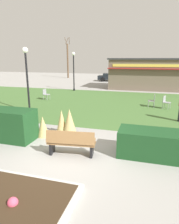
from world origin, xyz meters
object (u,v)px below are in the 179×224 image
at_px(parked_car_center_slot, 148,78).
at_px(tree_right_bg, 68,60).
at_px(lamppost_far, 74,67).
at_px(cafe_chair_center, 46,93).
at_px(lamppost_mid, 27,72).
at_px(cafe_chair_east, 153,100).
at_px(trash_bin, 173,145).
at_px(food_kiosk, 151,74).
at_px(park_bench, 71,143).
at_px(cafe_chair_west, 166,101).
at_px(parked_car_west_slot, 112,77).

xyz_separation_m(parked_car_center_slot, tree_right_bg, (-13.81, 3.16, 2.45)).
distance_m(lamppost_far, parked_car_center_slot, 13.18).
relative_size(cafe_chair_center, tree_right_bg, 0.13).
relative_size(lamppost_mid, lamppost_far, 1.00).
distance_m(cafe_chair_east, tree_right_bg, 24.34).
bearing_deg(parked_car_center_slot, tree_right_bg, 167.10).
distance_m(trash_bin, food_kiosk, 17.04).
bearing_deg(parked_car_center_slot, lamppost_far, -125.09).
bearing_deg(park_bench, cafe_chair_center, 122.94).
bearing_deg(lamppost_mid, park_bench, -45.81).
distance_m(park_bench, lamppost_far, 15.31).
bearing_deg(cafe_chair_west, park_bench, -113.86).
relative_size(park_bench, parked_car_center_slot, 0.41).
relative_size(trash_bin, cafe_chair_west, 0.87).
distance_m(lamppost_far, cafe_chair_center, 5.75).
bearing_deg(park_bench, tree_right_bg, 112.34).
bearing_deg(parked_car_center_slot, cafe_chair_west, -85.16).
relative_size(park_bench, lamppost_mid, 0.44).
relative_size(lamppost_far, cafe_chair_west, 4.52).
relative_size(lamppost_mid, tree_right_bg, 0.58).
bearing_deg(lamppost_far, parked_car_center_slot, 54.91).
bearing_deg(tree_right_bg, cafe_chair_west, -52.41).
relative_size(lamppost_mid, cafe_chair_east, 4.52).
distance_m(cafe_chair_center, parked_car_center_slot, 17.93).
height_order(trash_bin, cafe_chair_west, cafe_chair_west).
distance_m(cafe_chair_center, parked_car_west_slot, 16.25).
bearing_deg(food_kiosk, parked_car_west_slot, 129.78).
bearing_deg(lamppost_far, trash_bin, -56.71).
bearing_deg(parked_car_west_slot, trash_bin, -74.76).
xyz_separation_m(lamppost_mid, parked_car_center_slot, (7.10, 19.95, -1.90)).
distance_m(food_kiosk, cafe_chair_east, 9.47).
bearing_deg(parked_car_center_slot, cafe_chair_east, -88.00).
xyz_separation_m(food_kiosk, parked_car_west_slot, (-5.76, 6.92, -1.07)).
height_order(food_kiosk, cafe_chair_east, food_kiosk).
distance_m(lamppost_far, food_kiosk, 8.81).
bearing_deg(cafe_chair_east, trash_bin, -85.35).
bearing_deg(trash_bin, parked_car_west_slot, 105.24).
xyz_separation_m(cafe_chair_west, parked_car_center_slot, (-1.41, 16.60, 0.12)).
height_order(lamppost_mid, food_kiosk, lamppost_mid).
height_order(cafe_chair_east, cafe_chair_center, same).
bearing_deg(parked_car_west_slot, lamppost_mid, -95.08).
distance_m(lamppost_far, tree_right_bg, 15.21).
distance_m(trash_bin, cafe_chair_center, 12.11).
relative_size(trash_bin, tree_right_bg, 0.11).
relative_size(trash_bin, parked_car_center_slot, 0.18).
bearing_deg(tree_right_bg, lamppost_mid, -73.81).
bearing_deg(cafe_chair_west, trash_bin, -91.74).
xyz_separation_m(cafe_chair_center, parked_car_center_slot, (8.03, 16.03, 0.12)).
distance_m(lamppost_mid, cafe_chair_west, 9.36).
relative_size(lamppost_far, trash_bin, 5.19).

